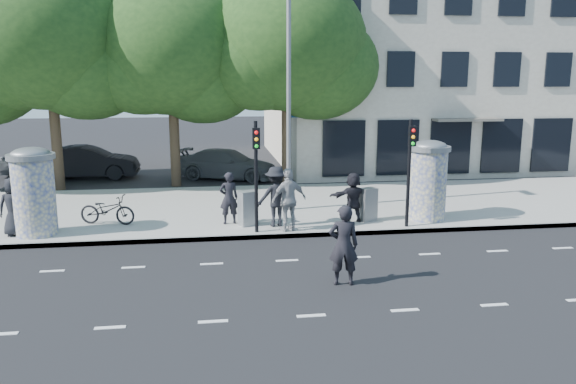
{
  "coord_description": "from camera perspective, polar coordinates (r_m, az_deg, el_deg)",
  "views": [
    {
      "loc": [
        -1.98,
        -12.79,
        4.78
      ],
      "look_at": [
        0.32,
        3.5,
        1.45
      ],
      "focal_mm": 35.0,
      "sensor_mm": 36.0,
      "label": 1
    }
  ],
  "objects": [
    {
      "name": "tree_center",
      "position": [
        25.38,
        -0.16,
        14.91
      ],
      "size": [
        7.0,
        7.0,
        9.3
      ],
      "color": "#38281C",
      "rests_on": "ground"
    },
    {
      "name": "ad_column_left",
      "position": [
        18.35,
        -24.43,
        0.24
      ],
      "size": [
        1.36,
        1.36,
        2.65
      ],
      "color": "beige",
      "rests_on": "sidewalk"
    },
    {
      "name": "car_mid",
      "position": [
        28.98,
        -19.69,
        2.87
      ],
      "size": [
        1.69,
        4.81,
        1.58
      ],
      "primitive_type": "imported",
      "rotation": [
        0.0,
        0.0,
        1.57
      ],
      "color": "black",
      "rests_on": "ground"
    },
    {
      "name": "bicycle",
      "position": [
        19.0,
        -17.88,
        -1.73
      ],
      "size": [
        1.1,
        1.92,
        0.96
      ],
      "primitive_type": "imported",
      "rotation": [
        0.0,
        0.0,
        1.3
      ],
      "color": "black",
      "rests_on": "sidewalk"
    },
    {
      "name": "ped_a",
      "position": [
        18.6,
        -26.08,
        -1.34
      ],
      "size": [
        0.91,
        0.64,
        1.77
      ],
      "primitive_type": "imported",
      "rotation": [
        0.0,
        0.0,
        3.23
      ],
      "color": "black",
      "rests_on": "sidewalk"
    },
    {
      "name": "ped_b",
      "position": [
        18.19,
        -6.03,
        -0.61
      ],
      "size": [
        0.67,
        0.49,
        1.7
      ],
      "primitive_type": "imported",
      "rotation": [
        0.0,
        0.0,
        3.29
      ],
      "color": "black",
      "rests_on": "sidewalk"
    },
    {
      "name": "street_lamp",
      "position": [
        19.63,
        0.1,
        11.49
      ],
      "size": [
        0.25,
        0.93,
        8.0
      ],
      "color": "slate",
      "rests_on": "sidewalk"
    },
    {
      "name": "car_left",
      "position": [
        30.84,
        -23.68,
        2.86
      ],
      "size": [
        2.54,
        4.31,
        1.38
      ],
      "primitive_type": "imported",
      "rotation": [
        0.0,
        0.0,
        1.81
      ],
      "color": "#5C5F64",
      "rests_on": "ground"
    },
    {
      "name": "cabinet_left",
      "position": [
        17.99,
        -4.11,
        -1.66
      ],
      "size": [
        0.65,
        0.57,
        1.12
      ],
      "primitive_type": "cube",
      "rotation": [
        0.0,
        0.0,
        0.42
      ],
      "color": "gray",
      "rests_on": "sidewalk"
    },
    {
      "name": "tree_near_left",
      "position": [
        25.57,
        -11.81,
        14.09
      ],
      "size": [
        6.8,
        6.8,
        8.97
      ],
      "color": "#38281C",
      "rests_on": "ground"
    },
    {
      "name": "ped_e",
      "position": [
        17.21,
        0.1,
        -0.8
      ],
      "size": [
        1.3,
        0.99,
        1.96
      ],
      "primitive_type": "imported",
      "rotation": [
        0.0,
        0.0,
        3.47
      ],
      "color": "#939396",
      "rests_on": "sidewalk"
    },
    {
      "name": "curb",
      "position": [
        17.12,
        -1.1,
        -4.5
      ],
      "size": [
        40.0,
        0.1,
        0.16
      ],
      "primitive_type": "cube",
      "color": "slate",
      "rests_on": "ground"
    },
    {
      "name": "ground",
      "position": [
        13.8,
        0.72,
        -8.81
      ],
      "size": [
        120.0,
        120.0,
        0.0
      ],
      "primitive_type": "plane",
      "color": "black",
      "rests_on": "ground"
    },
    {
      "name": "ped_d",
      "position": [
        17.79,
        -1.23,
        -0.46
      ],
      "size": [
        1.32,
        0.86,
        1.92
      ],
      "primitive_type": "imported",
      "rotation": [
        0.0,
        0.0,
        3.26
      ],
      "color": "black",
      "rests_on": "sidewalk"
    },
    {
      "name": "car_right",
      "position": [
        27.33,
        -6.17,
        2.83
      ],
      "size": [
        3.7,
        5.31,
        1.43
      ],
      "primitive_type": "imported",
      "rotation": [
        0.0,
        0.0,
        1.19
      ],
      "color": "#4C4E52",
      "rests_on": "ground"
    },
    {
      "name": "ped_f",
      "position": [
        18.45,
        6.61,
        -0.54
      ],
      "size": [
        1.58,
        0.74,
        1.64
      ],
      "primitive_type": "imported",
      "rotation": [
        0.0,
        0.0,
        3.27
      ],
      "color": "black",
      "rests_on": "sidewalk"
    },
    {
      "name": "lane_dash_far",
      "position": [
        15.11,
        -0.1,
        -6.98
      ],
      "size": [
        32.0,
        0.12,
        0.01
      ],
      "primitive_type": "cube",
      "color": "silver",
      "rests_on": "ground"
    },
    {
      "name": "cabinet_right",
      "position": [
        18.7,
        8.13,
        -1.27
      ],
      "size": [
        0.63,
        0.55,
        1.1
      ],
      "primitive_type": "cube",
      "rotation": [
        0.0,
        0.0,
        0.37
      ],
      "color": "slate",
      "rests_on": "sidewalk"
    },
    {
      "name": "lane_dash_near",
      "position": [
        11.79,
        2.38,
        -12.46
      ],
      "size": [
        32.0,
        0.12,
        0.01
      ],
      "primitive_type": "cube",
      "color": "silver",
      "rests_on": "ground"
    },
    {
      "name": "traffic_pole_near",
      "position": [
        16.84,
        -3.26,
        2.73
      ],
      "size": [
        0.22,
        0.31,
        3.4
      ],
      "color": "black",
      "rests_on": "sidewalk"
    },
    {
      "name": "tree_mid_left",
      "position": [
        26.18,
        -23.21,
        14.32
      ],
      "size": [
        7.2,
        7.2,
        9.57
      ],
      "color": "#38281C",
      "rests_on": "ground"
    },
    {
      "name": "sidewalk",
      "position": [
        20.93,
        -2.41,
        -1.55
      ],
      "size": [
        40.0,
        8.0,
        0.15
      ],
      "primitive_type": "cube",
      "color": "gray",
      "rests_on": "ground"
    },
    {
      "name": "building",
      "position": [
        35.66,
        15.44,
        13.0
      ],
      "size": [
        20.3,
        15.85,
        12.0
      ],
      "color": "#ACA090",
      "rests_on": "ground"
    },
    {
      "name": "ad_column_right",
      "position": [
        19.19,
        14.06,
        1.38
      ],
      "size": [
        1.36,
        1.36,
        2.65
      ],
      "color": "beige",
      "rests_on": "sidewalk"
    },
    {
      "name": "man_road",
      "position": [
        13.22,
        5.66,
        -5.39
      ],
      "size": [
        0.75,
        0.53,
        1.93
      ],
      "primitive_type": "imported",
      "rotation": [
        0.0,
        0.0,
        3.03
      ],
      "color": "black",
      "rests_on": "ground"
    },
    {
      "name": "traffic_pole_far",
      "position": [
        17.88,
        12.28,
        2.99
      ],
      "size": [
        0.22,
        0.31,
        3.4
      ],
      "color": "black",
      "rests_on": "sidewalk"
    }
  ]
}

